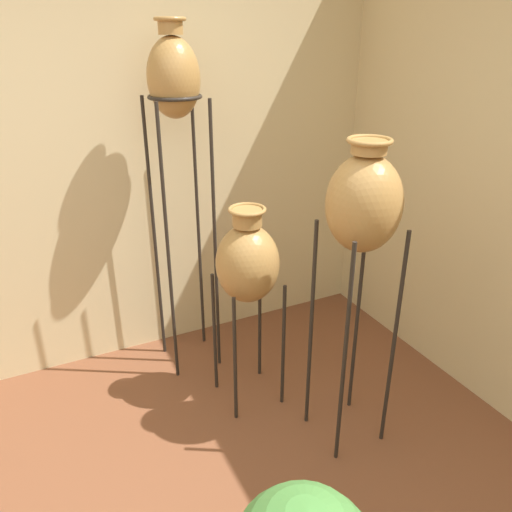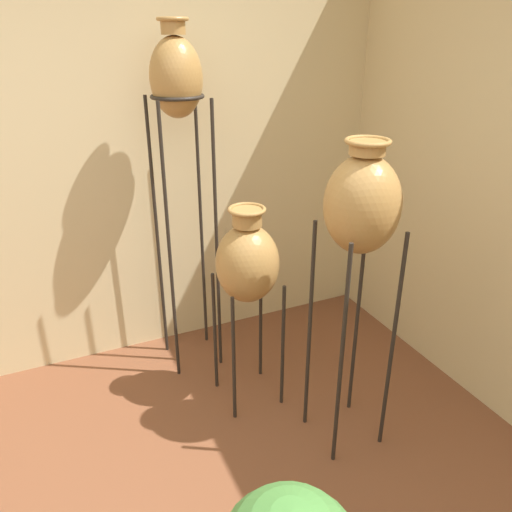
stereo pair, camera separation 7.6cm
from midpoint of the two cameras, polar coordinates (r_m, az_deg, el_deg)
The scene contains 4 objects.
wall_back at distance 3.04m, azimuth -23.44°, elevation 10.66°, with size 8.08×0.06×2.70m.
vase_stand_tall at distance 2.78m, azimuth -10.12°, elevation 18.19°, with size 0.30×0.30×2.03m.
vase_stand_medium at distance 2.23m, azimuth 11.23°, elevation 5.44°, with size 0.34×0.34×1.57m.
vase_stand_short at distance 2.61m, azimuth -1.81°, elevation -0.89°, with size 0.34×0.34×1.16m.
Camera 1 is at (-0.17, -0.89, 1.97)m, focal length 35.00 mm.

